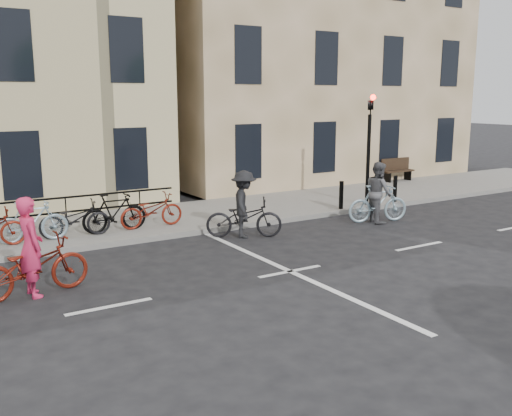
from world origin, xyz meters
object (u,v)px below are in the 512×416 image
traffic_light (369,136)px  bench (397,169)px  cyclist_pink (32,262)px  cyclist_grey (378,198)px  cyclist_dark (244,211)px

traffic_light → bench: 6.14m
cyclist_pink → cyclist_grey: (10.13, 1.30, 0.07)m
traffic_light → cyclist_dark: traffic_light is taller
cyclist_grey → cyclist_dark: cyclist_grey is taller
bench → cyclist_dark: bearing=-156.1°
cyclist_pink → cyclist_grey: 10.21m
traffic_light → cyclist_grey: 2.65m
cyclist_pink → cyclist_dark: (5.75, 1.82, 0.05)m
bench → cyclist_dark: size_ratio=0.75×
traffic_light → cyclist_pink: 11.77m
cyclist_dark → traffic_light: bearing=-48.8°
cyclist_pink → cyclist_dark: 6.03m
cyclist_grey → cyclist_dark: 4.41m
cyclist_dark → cyclist_grey: bearing=-67.6°
traffic_light → cyclist_pink: (-11.24, -2.99, -1.79)m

